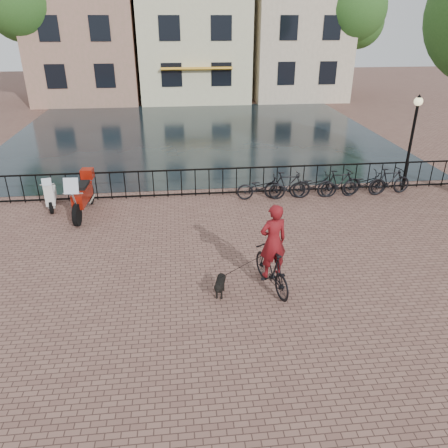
{
  "coord_description": "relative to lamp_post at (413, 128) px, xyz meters",
  "views": [
    {
      "loc": [
        -1.07,
        -6.87,
        5.94
      ],
      "look_at": [
        0.0,
        3.0,
        1.2
      ],
      "focal_mm": 35.0,
      "sensor_mm": 36.0,
      "label": 1
    }
  ],
  "objects": [
    {
      "name": "ground",
      "position": [
        -7.2,
        -7.6,
        -2.38
      ],
      "size": [
        100.0,
        100.0,
        0.0
      ],
      "primitive_type": "plane",
      "color": "brown",
      "rests_on": "ground"
    },
    {
      "name": "canal_water",
      "position": [
        -7.2,
        9.7,
        -2.38
      ],
      "size": [
        20.0,
        20.0,
        0.0
      ],
      "primitive_type": "plane",
      "color": "black",
      "rests_on": "ground"
    },
    {
      "name": "railing",
      "position": [
        -7.2,
        0.4,
        -1.87
      ],
      "size": [
        20.0,
        0.05,
        1.02
      ],
      "color": "black",
      "rests_on": "ground"
    },
    {
      "name": "canal_house_left",
      "position": [
        -14.7,
        22.4,
        4.02
      ],
      "size": [
        7.5,
        9.0,
        12.8
      ],
      "color": "#896A50",
      "rests_on": "ground"
    },
    {
      "name": "canal_house_mid",
      "position": [
        -6.7,
        22.4,
        3.52
      ],
      "size": [
        8.0,
        9.5,
        11.8
      ],
      "color": "beige",
      "rests_on": "ground"
    },
    {
      "name": "canal_house_right",
      "position": [
        1.3,
        22.4,
        4.27
      ],
      "size": [
        7.0,
        9.0,
        13.3
      ],
      "color": "tan",
      "rests_on": "ground"
    },
    {
      "name": "tree_far_left",
      "position": [
        -18.2,
        19.4,
        4.35
      ],
      "size": [
        5.04,
        5.04,
        9.27
      ],
      "color": "black",
      "rests_on": "ground"
    },
    {
      "name": "tree_far_right",
      "position": [
        4.8,
        19.4,
        3.97
      ],
      "size": [
        4.76,
        4.76,
        8.76
      ],
      "color": "black",
      "rests_on": "ground"
    },
    {
      "name": "lamp_post",
      "position": [
        0.0,
        0.0,
        0.0
      ],
      "size": [
        0.3,
        0.3,
        3.45
      ],
      "color": "black",
      "rests_on": "ground"
    },
    {
      "name": "cyclist",
      "position": [
        -6.19,
        -5.77,
        -1.41
      ],
      "size": [
        0.95,
        1.93,
        2.54
      ],
      "rotation": [
        0.0,
        0.0,
        3.38
      ],
      "color": "black",
      "rests_on": "ground"
    },
    {
      "name": "dog",
      "position": [
        -7.44,
        -5.93,
        -2.12
      ],
      "size": [
        0.42,
        0.79,
        0.51
      ],
      "rotation": [
        0.0,
        0.0,
        -0.24
      ],
      "color": "black",
      "rests_on": "ground"
    },
    {
      "name": "motorcycle",
      "position": [
        -11.43,
        -0.83,
        -1.56
      ],
      "size": [
        0.68,
        2.32,
        1.64
      ],
      "rotation": [
        0.0,
        0.0,
        -0.06
      ],
      "color": "#9A180B",
      "rests_on": "ground"
    },
    {
      "name": "scooter",
      "position": [
        -12.63,
        -0.13,
        -1.74
      ],
      "size": [
        0.64,
        1.43,
        1.28
      ],
      "rotation": [
        0.0,
        0.0,
        0.19
      ],
      "color": "silver",
      "rests_on": "ground"
    },
    {
      "name": "parked_bike_0",
      "position": [
        -5.4,
        -0.2,
        -1.93
      ],
      "size": [
        1.75,
        0.72,
        0.9
      ],
      "primitive_type": "imported",
      "rotation": [
        0.0,
        0.0,
        1.5
      ],
      "color": "black",
      "rests_on": "ground"
    },
    {
      "name": "parked_bike_1",
      "position": [
        -4.45,
        -0.2,
        -1.88
      ],
      "size": [
        1.69,
        0.57,
        1.0
      ],
      "primitive_type": "imported",
      "rotation": [
        0.0,
        0.0,
        1.51
      ],
      "color": "black",
      "rests_on": "ground"
    },
    {
      "name": "parked_bike_2",
      "position": [
        -3.5,
        -0.2,
        -1.93
      ],
      "size": [
        1.74,
        0.69,
        0.9
      ],
      "primitive_type": "imported",
      "rotation": [
        0.0,
        0.0,
        1.52
      ],
      "color": "black",
      "rests_on": "ground"
    },
    {
      "name": "parked_bike_3",
      "position": [
        -2.55,
        -0.2,
        -1.88
      ],
      "size": [
        1.7,
        0.64,
        1.0
      ],
      "primitive_type": "imported",
      "rotation": [
        0.0,
        0.0,
        1.68
      ],
      "color": "black",
      "rests_on": "ground"
    },
    {
      "name": "parked_bike_4",
      "position": [
        -1.6,
        -0.2,
        -1.93
      ],
      "size": [
        1.75,
        0.71,
        0.9
      ],
      "primitive_type": "imported",
      "rotation": [
        0.0,
        0.0,
        1.64
      ],
      "color": "black",
      "rests_on": "ground"
    },
    {
      "name": "parked_bike_5",
      "position": [
        -0.65,
        -0.2,
        -1.88
      ],
      "size": [
        1.71,
        0.68,
        1.0
      ],
      "primitive_type": "imported",
      "rotation": [
        0.0,
        0.0,
        1.7
      ],
      "color": "black",
      "rests_on": "ground"
    }
  ]
}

